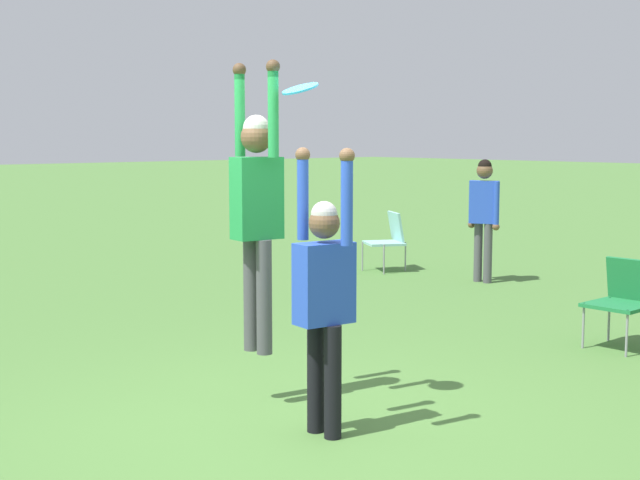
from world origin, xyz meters
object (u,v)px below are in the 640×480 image
Objects in this scene: person_jumping at (257,199)px; person_spectator_far at (484,209)px; person_defending at (324,287)px; frisbee at (300,89)px; camping_chair_1 at (624,296)px; camping_chair_2 at (389,237)px.

person_jumping is 6.45m from person_spectator_far.
person_jumping reaches higher than person_defending.
person_defending is at bearing -22.51° from frisbee.
person_defending is 1.46m from frisbee.
frisbee is at bearing -69.53° from person_jumping.
person_defending is at bearing 88.96° from camping_chair_1.
person_spectator_far reaches higher than camping_chair_1.
person_spectator_far is at bearing -145.06° from camping_chair_2.
camping_chair_2 is at bearing 129.24° from frisbee.
person_spectator_far is at bearing -32.68° from camping_chair_1.
person_jumping is 1.27× the size of person_spectator_far.
person_defending is at bearing -86.87° from person_spectator_far.
frisbee is 0.30× the size of camping_chair_2.
camping_chair_2 is at bearing 43.12° from person_jumping.
camping_chair_2 reaches higher than camping_chair_1.
camping_chair_2 is 1.77m from person_spectator_far.
person_defending is 7.34× the size of frisbee.
person_jumping is at bearing -90.00° from person_defending.
person_jumping is at bearing -166.42° from frisbee.
person_jumping reaches higher than frisbee.
frisbee is at bearing 157.53° from camping_chair_2.
frisbee reaches higher than person_spectator_far.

